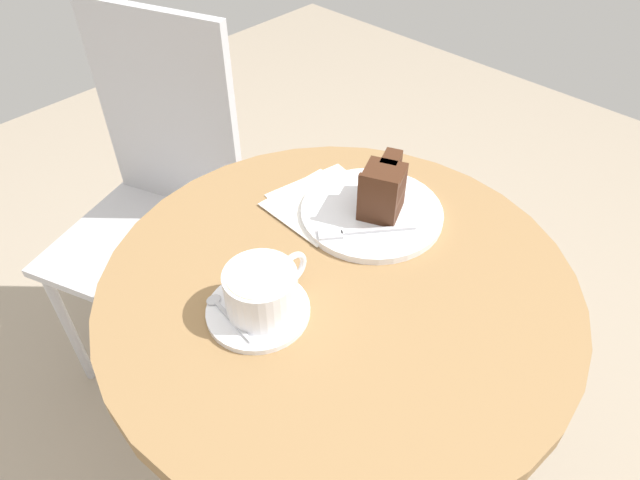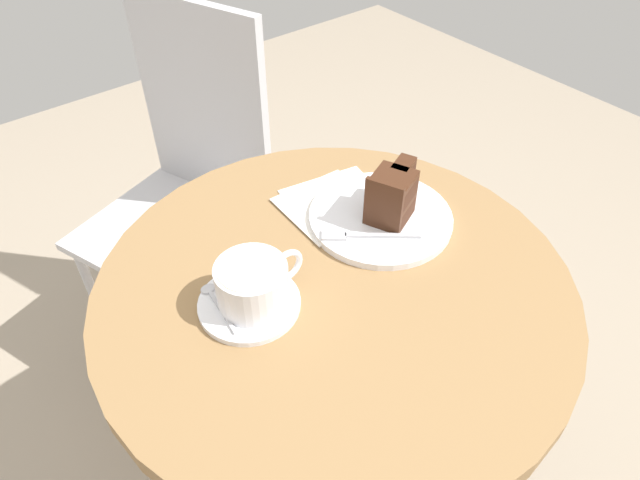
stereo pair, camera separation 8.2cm
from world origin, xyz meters
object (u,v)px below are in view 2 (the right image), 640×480
coffee_cup (253,283)px  teaspoon (216,301)px  fork (359,235)px  napkin (335,204)px  cake_slice (392,195)px  cafe_chair (189,174)px  cake_plate (380,217)px  saucer (249,304)px

coffee_cup → teaspoon: bearing=145.8°
fork → napkin: size_ratio=0.68×
coffee_cup → napkin: 0.25m
cake_slice → fork: bearing=-174.2°
cafe_chair → cake_plate: bearing=-14.3°
saucer → fork: 0.20m
saucer → teaspoon: bearing=143.0°
fork → cafe_chair: cafe_chair is taller
coffee_cup → cafe_chair: size_ratio=0.14×
cake_plate → napkin: bearing=113.4°
cake_plate → cafe_chair: size_ratio=0.25×
coffee_cup → teaspoon: size_ratio=1.33×
cake_slice → cake_plate: bearing=139.5°
saucer → cake_slice: cake_slice is taller
cake_plate → napkin: (-0.03, 0.08, -0.00)m
cake_slice → cafe_chair: cafe_chair is taller
cake_slice → fork: (-0.07, -0.01, -0.04)m
saucer → cafe_chair: (0.21, 0.61, -0.22)m
coffee_cup → cake_slice: size_ratio=1.21×
fork → napkin: (0.03, 0.09, -0.01)m
fork → cafe_chair: 0.65m
coffee_cup → napkin: bearing=23.7°
cake_slice → cafe_chair: size_ratio=0.12×
cake_plate → cafe_chair: (-0.06, 0.59, -0.22)m
cake_plate → fork: size_ratio=1.81×
napkin → fork: bearing=-107.6°
teaspoon → napkin: teaspoon is taller
saucer → cafe_chair: cafe_chair is taller
fork → teaspoon: bearing=33.6°
cake_slice → napkin: cake_slice is taller
cake_plate → cake_slice: cake_slice is taller
teaspoon → cafe_chair: (0.24, 0.58, -0.23)m
cake_slice → napkin: (-0.04, 0.09, -0.05)m
coffee_cup → cake_slice: (0.27, 0.01, 0.01)m
saucer → cake_slice: bearing=2.1°
coffee_cup → cake_plate: coffee_cup is taller
cake_plate → cafe_chair: 0.63m
coffee_cup → cake_plate: size_ratio=0.58×
teaspoon → cake_plate: teaspoon is taller
teaspoon → fork: fork is taller
napkin → cake_slice: bearing=-62.6°
saucer → cafe_chair: 0.68m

